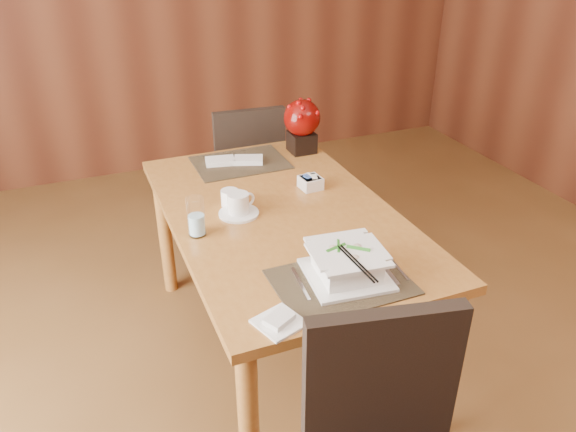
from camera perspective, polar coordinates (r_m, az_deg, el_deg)
name	(u,v)px	position (r m, az deg, el deg)	size (l,w,h in m)	color
dining_table	(281,231)	(2.39, -0.69, -1.59)	(0.90, 1.50, 0.75)	#AC6E2F
placemat_near	(341,282)	(1.92, 5.42, -6.68)	(0.45, 0.33, 0.01)	black
placemat_far	(240,163)	(2.81, -4.86, 5.43)	(0.45, 0.33, 0.01)	black
soup_setting	(347,264)	(1.91, 5.99, -4.91)	(0.30, 0.30, 0.11)	white
coffee_cup	(238,206)	(2.31, -5.06, 1.04)	(0.17, 0.17, 0.09)	white
water_glass	(196,217)	(2.17, -9.32, -0.07)	(0.07, 0.07, 0.16)	white
creamer_jug	(230,198)	(2.39, -5.92, 1.85)	(0.10, 0.10, 0.07)	white
sugar_caddy	(310,183)	(2.53, 2.30, 3.40)	(0.09, 0.09, 0.05)	white
berry_decor	(302,123)	(2.89, 1.43, 9.46)	(0.19, 0.19, 0.28)	black
napkins_far	(236,160)	(2.80, -5.27, 5.65)	(0.28, 0.10, 0.03)	white
bread_plate	(279,322)	(1.74, -0.90, -10.76)	(0.13, 0.13, 0.01)	white
far_chair	(246,169)	(3.34, -4.25, 4.82)	(0.45, 0.46, 0.90)	black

